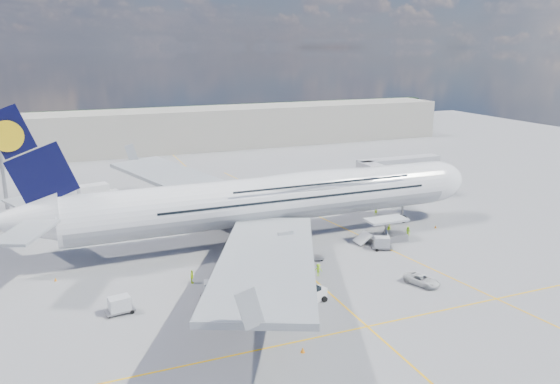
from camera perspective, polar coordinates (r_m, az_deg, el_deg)
name	(u,v)px	position (r m, az deg, el deg)	size (l,w,h in m)	color
ground	(295,262)	(78.64, 1.55, -7.37)	(300.00, 300.00, 0.00)	gray
taxi_line_main	(295,262)	(78.64, 1.55, -7.36)	(0.25, 220.00, 0.01)	#FFB90D
taxi_line_cross	(367,326)	(62.61, 9.11, -13.70)	(120.00, 0.25, 0.01)	#FFB90D
taxi_line_diag	(347,230)	(92.92, 7.01, -3.92)	(0.25, 100.00, 0.01)	#FFB90D
airliner	(271,199)	(85.27, -0.95, -0.70)	(77.26, 79.15, 23.71)	white
jet_bridge	(392,169)	(108.12, 11.66, 2.33)	(18.80, 12.10, 8.50)	#B7B7BC
cargo_loader	(385,233)	(88.18, 10.88, -4.27)	(8.53, 3.20, 3.67)	silver
terminal	(167,130)	(165.98, -11.77, 6.33)	(180.00, 16.00, 12.00)	#B2AD9E
tree_line	(246,114)	(219.47, -3.57, 8.10)	(160.00, 6.00, 8.00)	#193814
dolly_row_a	(237,321)	(62.44, -4.50, -13.26)	(3.47, 2.29, 0.47)	gray
dolly_row_b	(215,297)	(66.91, -6.77, -10.81)	(2.58, 1.41, 1.62)	gray
dolly_row_c	(215,289)	(68.21, -6.84, -10.02)	(3.73, 2.46, 2.18)	gray
dolly_back	(119,305)	(66.69, -16.43, -11.23)	(3.47, 2.22, 2.05)	gray
dolly_nose_far	(382,243)	(84.54, 10.62, -5.25)	(3.48, 2.80, 1.95)	gray
dolly_nose_near	(311,258)	(79.24, 3.28, -6.91)	(3.55, 2.12, 0.50)	gray
baggage_tug	(314,295)	(67.05, 3.57, -10.67)	(3.48, 2.46, 1.98)	silver
catering_truck_inner	(199,203)	(101.35, -8.47, -1.18)	(7.64, 4.46, 4.27)	gray
catering_truck_outer	(98,197)	(110.11, -18.46, -0.46)	(7.99, 4.26, 4.52)	gray
service_van	(422,280)	(73.76, 14.60, -8.87)	(2.19, 4.75, 1.32)	silver
crew_nose	(376,210)	(101.58, 10.00, -1.89)	(0.63, 0.41, 1.72)	#BEFF1A
crew_loader	(389,229)	(91.23, 11.30, -3.85)	(0.90, 0.70, 1.84)	#B5E718
crew_wing	(192,277)	(72.62, -9.19, -8.73)	(1.07, 0.45, 1.83)	#CAF419
crew_van	(408,231)	(91.40, 13.23, -4.01)	(0.78, 0.51, 1.60)	#98E317
crew_tug	(318,270)	(74.05, 4.01, -8.12)	(1.13, 0.65, 1.75)	#A4F019
cone_nose	(436,227)	(96.59, 15.94, -3.52)	(0.38, 0.38, 0.48)	orange
cone_wing_left_inner	(234,213)	(100.54, -4.83, -2.24)	(0.44, 0.44, 0.56)	orange
cone_wing_left_outer	(138,209)	(106.27, -14.59, -1.73)	(0.45, 0.45, 0.57)	orange
cone_wing_right_inner	(240,300)	(67.10, -4.17, -11.24)	(0.44, 0.44, 0.56)	orange
cone_wing_right_outer	(303,350)	(57.20, 2.39, -16.16)	(0.45, 0.45, 0.58)	orange
cone_tail	(55,279)	(78.41, -22.42, -8.44)	(0.38, 0.38, 0.48)	orange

